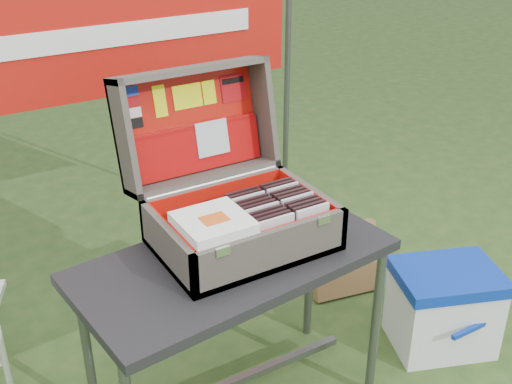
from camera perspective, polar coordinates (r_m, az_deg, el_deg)
table at (r=2.51m, az=-1.90°, el=-12.57°), size 1.19×0.68×0.71m
table_top at (r=2.32m, az=-2.03°, el=-6.16°), size 1.19×0.68×0.04m
table_leg_fr at (r=2.62m, az=10.54°, el=-11.76°), size 0.04×0.04×0.67m
table_leg_bl at (r=2.55m, az=-14.76°, el=-13.50°), size 0.04×0.04×0.67m
table_leg_br at (r=2.90m, az=4.77°, el=-7.14°), size 0.04×0.04×0.67m
table_brace at (r=2.67m, az=-1.82°, el=-16.47°), size 0.99×0.03×0.03m
suitcase at (r=2.28m, az=-2.01°, el=2.11°), size 0.62×0.60×0.57m
suitcase_base_bottom at (r=2.36m, az=-1.19°, el=-4.48°), size 0.62×0.44×0.02m
suitcase_base_wall_front at (r=2.18m, az=1.52°, el=-5.34°), size 0.62×0.02×0.16m
suitcase_base_wall_back at (r=2.49m, az=-3.58°, el=-0.95°), size 0.62×0.02×0.16m
suitcase_base_wall_left at (r=2.22m, az=-7.87°, el=-4.93°), size 0.02×0.44×0.16m
suitcase_base_wall_right at (r=2.47m, az=4.75°, el=-1.24°), size 0.02×0.44×0.16m
suitcase_liner_floor at (r=2.36m, az=-1.19°, el=-4.17°), size 0.57×0.39×0.01m
suitcase_latch_left at (r=2.04m, az=-2.98°, el=-5.29°), size 0.05×0.01×0.03m
suitcase_latch_right at (r=2.23m, az=6.02°, el=-2.49°), size 0.05×0.01×0.03m
suitcase_hinge at (r=2.46m, az=-3.77°, el=0.85°), size 0.55×0.02×0.02m
suitcase_lid_back at (r=2.55m, az=-5.96°, el=6.16°), size 0.62×0.12×0.43m
suitcase_lid_rim_far at (r=2.47m, az=-5.97°, el=10.75°), size 0.62×0.17×0.06m
suitcase_lid_rim_near at (r=2.53m, az=-4.63°, el=1.42°), size 0.62×0.17×0.06m
suitcase_lid_rim_left at (r=2.39m, az=-11.68°, el=4.63°), size 0.02×0.26×0.47m
suitcase_lid_rim_right at (r=2.62m, az=0.55°, el=7.23°), size 0.02×0.26×0.47m
suitcase_lid_liner at (r=2.54m, az=-5.82°, el=6.13°), size 0.56×0.09×0.38m
suitcase_liner_wall_front at (r=2.18m, az=1.32°, el=-4.89°), size 0.57×0.01×0.14m
suitcase_liner_wall_back at (r=2.47m, az=-3.43°, el=-0.85°), size 0.57×0.01×0.14m
suitcase_liner_wall_left at (r=2.22m, az=-7.53°, el=-4.56°), size 0.01×0.39×0.14m
suitcase_liner_wall_right at (r=2.46m, az=4.48°, el=-1.08°), size 0.01×0.39×0.14m
suitcase_lid_pocket at (r=2.54m, az=-5.31°, el=3.83°), size 0.55×0.07×0.18m
suitcase_pocket_edge at (r=2.52m, az=-5.53°, el=5.75°), size 0.54×0.02×0.02m
suitcase_pocket_cd at (r=2.55m, az=-3.91°, el=4.81°), size 0.14×0.04×0.14m
lid_sticker_cc_a at (r=2.44m, az=-11.13°, el=8.77°), size 0.06×0.01×0.04m
lid_sticker_cc_b at (r=2.44m, az=-10.97°, el=7.85°), size 0.06×0.01×0.04m
lid_sticker_cc_c at (r=2.44m, az=-10.82°, el=6.93°), size 0.06×0.01×0.04m
lid_sticker_cc_d at (r=2.45m, az=-10.67°, el=6.01°), size 0.06×0.01×0.04m
lid_card_neon_tall at (r=2.48m, az=-8.53°, el=7.99°), size 0.05×0.03×0.12m
lid_card_neon_main at (r=2.52m, az=-6.10°, el=8.46°), size 0.12×0.02×0.09m
lid_card_neon_small at (r=2.56m, az=-4.19°, el=8.83°), size 0.05×0.02×0.09m
lid_sticker_band at (r=2.61m, az=-2.02°, el=9.23°), size 0.11×0.03×0.11m
lid_sticker_band_bar at (r=2.60m, az=-2.10°, el=9.88°), size 0.10×0.01×0.02m
cd_left_0 at (r=2.21m, az=1.86°, el=-4.06°), size 0.14×0.01×0.16m
cd_left_1 at (r=2.22m, az=1.53°, el=-3.78°), size 0.14×0.01×0.16m
cd_left_2 at (r=2.24m, az=1.20°, el=-3.51°), size 0.14×0.01×0.16m
cd_left_3 at (r=2.26m, az=0.87°, el=-3.25°), size 0.14×0.01×0.16m
cd_left_4 at (r=2.28m, az=0.55°, el=-2.99°), size 0.14×0.01×0.16m
cd_left_5 at (r=2.29m, az=0.24°, el=-2.73°), size 0.14×0.01×0.16m
cd_left_6 at (r=2.31m, az=-0.07°, el=-2.48°), size 0.14×0.01×0.16m
cd_left_7 at (r=2.33m, az=-0.38°, el=-2.23°), size 0.14×0.01×0.16m
cd_left_8 at (r=2.35m, az=-0.68°, el=-1.98°), size 0.14×0.01×0.16m
cd_left_9 at (r=2.37m, az=-0.97°, el=-1.74°), size 0.14×0.01×0.16m
cd_left_10 at (r=2.39m, az=-1.26°, el=-1.50°), size 0.14×0.01×0.16m
cd_right_0 at (r=2.28m, az=5.01°, el=-3.06°), size 0.14×0.01×0.16m
cd_right_1 at (r=2.30m, az=4.66°, el=-2.80°), size 0.14×0.01×0.16m
cd_right_2 at (r=2.31m, az=4.32°, el=-2.55°), size 0.14×0.01×0.16m
cd_right_3 at (r=2.33m, az=3.98°, el=-2.30°), size 0.14×0.01×0.16m
cd_right_4 at (r=2.35m, az=3.64°, el=-2.06°), size 0.14×0.01×0.16m
cd_right_5 at (r=2.37m, az=3.32°, el=-1.81°), size 0.14×0.01×0.16m
cd_right_6 at (r=2.38m, az=2.99°, el=-1.58°), size 0.14×0.01×0.16m
cd_right_7 at (r=2.40m, az=2.67°, el=-1.34°), size 0.14×0.01×0.16m
cd_right_8 at (r=2.42m, az=2.36°, el=-1.11°), size 0.14×0.01×0.16m
cd_right_9 at (r=2.44m, az=2.05°, el=-0.88°), size 0.14×0.01×0.16m
cd_right_10 at (r=2.45m, az=1.74°, el=-0.65°), size 0.14×0.01×0.16m
songbook_0 at (r=2.16m, az=-3.81°, el=-3.06°), size 0.23×0.23×0.00m
songbook_1 at (r=2.16m, az=-3.82°, el=-2.94°), size 0.23×0.23×0.00m
songbook_2 at (r=2.15m, az=-3.82°, el=-2.83°), size 0.23×0.23×0.00m
songbook_3 at (r=2.15m, az=-3.83°, el=-2.71°), size 0.23×0.23×0.00m
songbook_4 at (r=2.15m, az=-3.83°, el=-2.60°), size 0.23×0.23×0.00m
songbook_5 at (r=2.15m, az=-3.83°, el=-2.48°), size 0.23×0.23×0.00m
songbook_6 at (r=2.14m, az=-3.84°, el=-2.36°), size 0.23×0.23×0.00m
songbook_graphic at (r=2.13m, az=-3.72°, el=-2.38°), size 0.09×0.07×0.00m
cooler at (r=3.02m, az=16.31°, el=-9.86°), size 0.54×0.48×0.39m
cooler_body at (r=3.04m, az=16.25°, el=-10.26°), size 0.51×0.45×0.34m
cooler_lid at (r=2.93m, az=16.74°, el=-7.17°), size 0.54×0.48×0.05m
cooler_handle at (r=2.93m, az=18.91°, el=-11.31°), size 0.27×0.02×0.02m
chair_leg_fr at (r=2.73m, az=-21.22°, el=-14.72°), size 0.02×0.02×0.44m
cardboard_box at (r=3.28m, az=7.86°, el=-6.01°), size 0.37×0.21×0.37m
banner_post_right at (r=3.48m, az=2.74°, el=8.36°), size 0.03×0.03×1.70m
banner at (r=2.97m, az=-11.17°, el=13.73°), size 1.60×0.02×0.55m
banner_text at (r=2.96m, az=-11.09°, el=13.69°), size 1.20×0.00×0.10m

